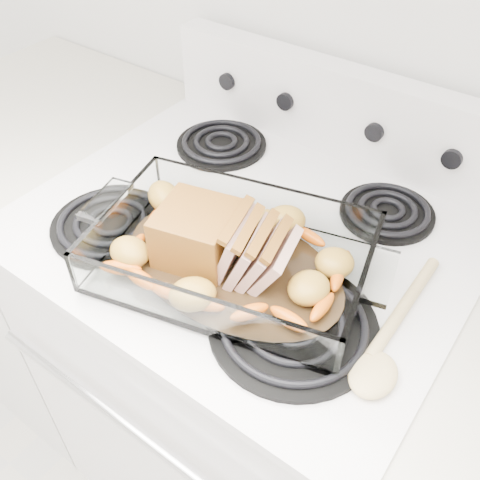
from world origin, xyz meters
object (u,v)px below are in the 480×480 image
Objects in this scene: electric_range at (248,364)px; counter_left at (64,254)px; baking_dish at (233,260)px; pork_roast at (217,237)px.

counter_left is (-0.67, -0.00, -0.02)m from electric_range.
electric_range is 0.67m from counter_left.
electric_range is at bearing 98.32° from baking_dish.
counter_left is at bearing -179.90° from electric_range.
baking_dish is at bearing -9.70° from counter_left.
pork_roast reaches higher than baking_dish.
electric_range is at bearing 109.61° from pork_roast.
pork_roast is at bearing -80.56° from electric_range.
electric_range is at bearing 0.10° from counter_left.
pork_roast is at bearing -10.12° from counter_left.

